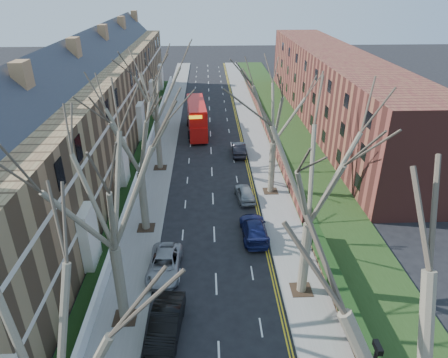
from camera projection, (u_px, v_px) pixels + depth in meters
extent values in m
cube|color=slate|center=(166.00, 134.00, 54.09)|extent=(3.00, 102.00, 0.12)
cube|color=slate|center=(254.00, 133.00, 54.56)|extent=(3.00, 102.00, 0.12)
cube|color=olive|center=(87.00, 118.00, 44.43)|extent=(9.00, 78.00, 10.00)
cube|color=#2F3139|center=(78.00, 63.00, 41.74)|extent=(4.67, 78.00, 4.67)
cube|color=silver|center=(129.00, 130.00, 45.27)|extent=(0.12, 78.00, 0.35)
cube|color=silver|center=(125.00, 100.00, 43.70)|extent=(0.12, 78.00, 0.35)
cube|color=brown|center=(333.00, 89.00, 56.37)|extent=(8.00, 54.00, 10.00)
cube|color=brown|center=(263.00, 120.00, 57.97)|extent=(0.35, 54.00, 0.90)
cube|color=black|center=(365.00, 350.00, 21.01)|extent=(0.70, 24.00, 1.20)
cube|color=white|center=(146.00, 153.00, 46.63)|extent=(0.30, 78.00, 1.00)
cube|color=#1F3513|center=(287.00, 131.00, 54.70)|extent=(6.00, 102.00, 0.06)
cube|color=black|center=(378.00, 347.00, 12.95)|extent=(0.18, 0.50, 0.22)
cylinder|color=#665C49|center=(120.00, 285.00, 23.42)|extent=(0.64, 0.64, 5.25)
cube|color=#2D2116|center=(125.00, 318.00, 24.59)|extent=(1.40, 1.40, 0.05)
cylinder|color=#665C49|center=(144.00, 202.00, 32.40)|extent=(0.64, 0.64, 5.07)
cube|color=#2D2116|center=(146.00, 228.00, 33.53)|extent=(1.40, 1.40, 0.05)
cylinder|color=#665C49|center=(159.00, 146.00, 43.07)|extent=(0.60, 0.60, 5.25)
cube|color=#2D2116|center=(160.00, 168.00, 44.24)|extent=(1.40, 1.40, 0.05)
cylinder|color=#665C49|center=(305.00, 258.00, 25.66)|extent=(0.64, 0.64, 5.25)
cube|color=#2D2116|center=(301.00, 290.00, 26.83)|extent=(1.40, 1.40, 0.05)
cylinder|color=#665C49|center=(272.00, 168.00, 38.20)|extent=(0.60, 0.60, 5.07)
cube|color=#2D2116|center=(270.00, 191.00, 39.33)|extent=(1.40, 1.40, 0.05)
cube|color=red|center=(197.00, 124.00, 54.00)|extent=(2.97, 10.08, 1.99)
cube|color=red|center=(196.00, 110.00, 53.15)|extent=(2.93, 9.58, 1.81)
cube|color=black|center=(197.00, 121.00, 53.81)|extent=(2.93, 9.29, 0.81)
cube|color=black|center=(196.00, 109.00, 53.10)|extent=(2.92, 9.09, 0.81)
imported|color=black|center=(166.00, 324.00, 23.33)|extent=(2.17, 5.00, 1.60)
imported|color=#96969B|center=(164.00, 264.00, 28.37)|extent=(2.43, 4.94, 1.35)
imported|color=#161C4E|center=(254.00, 229.00, 32.34)|extent=(2.13, 5.03, 1.45)
imported|color=gray|center=(245.00, 193.00, 37.88)|extent=(1.97, 4.03, 1.33)
imported|color=black|center=(239.00, 149.00, 47.57)|extent=(1.65, 4.42, 1.44)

